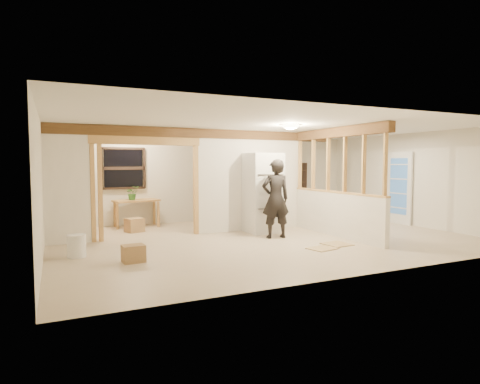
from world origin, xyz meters
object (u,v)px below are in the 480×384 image
refrigerator (263,193)px  bookshelf (293,190)px  work_table (137,213)px  woman (276,199)px  shop_vac (79,223)px

refrigerator → bookshelf: size_ratio=1.13×
work_table → bookshelf: bearing=-9.3°
work_table → bookshelf: 4.99m
woman → work_table: woman is taller
woman → work_table: size_ratio=1.55×
refrigerator → woman: 0.80m
woman → work_table: 3.93m
woman → bookshelf: woman is taller
refrigerator → bookshelf: 3.26m
refrigerator → work_table: size_ratio=1.68×
refrigerator → work_table: refrigerator is taller
shop_vac → woman: bearing=-28.9°
refrigerator → bookshelf: (2.32, 2.28, -0.11)m
work_table → bookshelf: size_ratio=0.67×
shop_vac → bookshelf: size_ratio=0.35×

